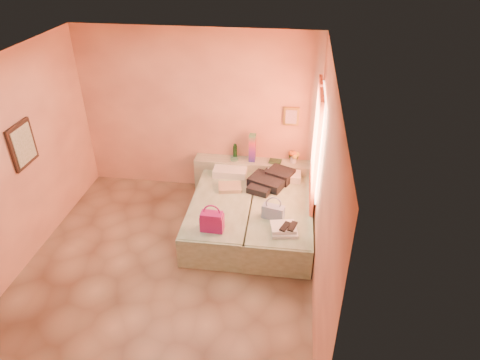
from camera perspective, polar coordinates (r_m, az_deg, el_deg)
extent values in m
plane|color=tan|center=(6.18, -9.63, -11.60)|extent=(4.50, 4.50, 0.00)
cube|color=#FAB185|center=(7.26, -5.63, 8.84)|extent=(4.00, 0.02, 2.80)
cube|color=#FAB185|center=(6.24, -28.69, 0.87)|extent=(0.02, 4.50, 2.80)
cube|color=#FAB185|center=(5.10, 10.96, -2.16)|extent=(0.02, 4.50, 2.80)
cube|color=silver|center=(4.76, -12.67, 13.93)|extent=(4.00, 4.50, 0.02)
cube|color=#FFC99E|center=(6.14, 10.56, 5.06)|extent=(0.02, 1.10, 1.40)
cube|color=#EF5D39|center=(6.16, 9.91, 1.57)|extent=(0.05, 0.55, 2.20)
cube|color=#EF5D39|center=(6.69, 9.86, 4.10)|extent=(0.05, 0.45, 2.20)
cube|color=black|center=(6.42, -27.03, 4.21)|extent=(0.04, 0.50, 0.60)
cube|color=gold|center=(7.03, 6.84, 8.44)|extent=(0.25, 0.04, 0.30)
cube|color=#B4BB99|center=(7.46, 1.86, 0.40)|extent=(2.05, 0.30, 0.65)
cube|color=#ACC7A0|center=(6.68, -2.36, -4.54)|extent=(0.92, 2.01, 0.50)
cube|color=#ACC7A0|center=(6.60, 5.39, -5.15)|extent=(0.92, 2.01, 0.50)
cylinder|color=#163E1E|center=(7.34, -0.66, 3.87)|extent=(0.09, 0.09, 0.25)
cube|color=#A31466|center=(7.18, 1.66, 4.31)|extent=(0.11, 0.11, 0.49)
cylinder|color=#488462|center=(7.31, -0.77, 2.79)|extent=(0.18, 0.18, 0.03)
cube|color=#234125|center=(7.26, 4.71, 2.49)|extent=(0.22, 0.17, 0.03)
cube|color=silver|center=(7.24, 7.17, 3.22)|extent=(0.20, 0.20, 0.25)
cube|color=#A31466|center=(5.88, -3.74, -5.47)|extent=(0.32, 0.19, 0.29)
cube|color=tan|center=(6.79, -1.37, -0.97)|extent=(0.41, 0.35, 0.06)
cube|color=black|center=(6.87, 4.07, -0.09)|extent=(0.76, 0.76, 0.18)
cube|color=#40649A|center=(6.13, 4.44, -4.27)|extent=(0.34, 0.20, 0.20)
cube|color=white|center=(5.91, 5.94, -6.58)|extent=(0.39, 0.35, 0.10)
cube|color=black|center=(5.86, 6.52, -6.21)|extent=(0.23, 0.26, 0.02)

